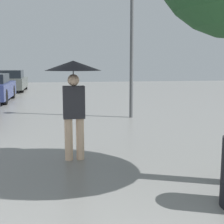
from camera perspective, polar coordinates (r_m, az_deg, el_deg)
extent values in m
cylinder|color=beige|center=(5.53, -7.92, -4.96)|extent=(0.14, 0.14, 0.75)
cylinder|color=beige|center=(5.55, -5.83, -4.89)|extent=(0.14, 0.14, 0.75)
cube|color=#2D2D33|center=(5.43, -7.00, 1.79)|extent=(0.37, 0.22, 0.56)
sphere|color=beige|center=(5.39, -7.07, 5.81)|extent=(0.20, 0.20, 0.20)
cylinder|color=#515456|center=(5.40, -7.05, 4.35)|extent=(0.02, 0.02, 0.60)
cone|color=black|center=(5.39, -7.12, 8.42)|extent=(0.96, 0.96, 0.17)
cylinder|color=black|center=(16.43, -17.73, 3.56)|extent=(0.18, 0.67, 0.67)
cylinder|color=black|center=(13.91, -19.02, 2.65)|extent=(0.18, 0.67, 0.67)
cube|color=#4C514C|center=(21.06, -18.06, 5.05)|extent=(1.83, 4.16, 0.66)
cube|color=black|center=(20.83, -18.21, 6.60)|extent=(1.55, 1.87, 0.50)
cylinder|color=black|center=(22.46, -19.70, 4.71)|extent=(0.18, 0.67, 0.67)
cylinder|color=black|center=(22.26, -15.51, 4.87)|extent=(0.18, 0.67, 0.67)
cylinder|color=black|center=(19.69, -16.15, 4.40)|extent=(0.18, 0.67, 0.67)
cylinder|color=#515456|center=(9.90, 3.63, 12.36)|extent=(0.12, 0.12, 4.63)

